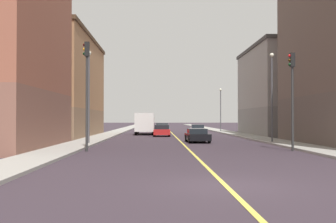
% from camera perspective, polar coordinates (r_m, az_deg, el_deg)
% --- Properties ---
extents(ground_plane, '(400.00, 400.00, 0.00)m').
position_cam_1_polar(ground_plane, '(13.18, 7.83, -9.98)').
color(ground_plane, '#352A33').
rests_on(ground_plane, ground).
extents(sidewalk_left, '(2.57, 168.00, 0.15)m').
position_cam_1_polar(sidewalk_left, '(62.74, 7.98, -2.79)').
color(sidewalk_left, '#9E9B93').
rests_on(sidewalk_left, ground).
extents(sidewalk_right, '(2.57, 168.00, 0.15)m').
position_cam_1_polar(sidewalk_right, '(62.18, -7.14, -2.81)').
color(sidewalk_right, '#9E9B93').
rests_on(sidewalk_right, ground).
extents(lane_center_stripe, '(0.16, 154.00, 0.01)m').
position_cam_1_polar(lane_center_stripe, '(61.92, 0.45, -2.88)').
color(lane_center_stripe, '#E5D14C').
rests_on(lane_center_stripe, ground).
extents(building_left_mid, '(12.17, 16.45, 10.97)m').
position_cam_1_polar(building_left_mid, '(54.51, 17.29, 2.67)').
color(building_left_mid, gray).
rests_on(building_left_mid, ground).
extents(building_right_midblock, '(12.17, 20.92, 11.35)m').
position_cam_1_polar(building_right_midblock, '(49.51, -17.14, 3.25)').
color(building_right_midblock, '#8F6B4F').
rests_on(building_right_midblock, ground).
extents(traffic_light_left_near, '(0.40, 0.32, 6.26)m').
position_cam_1_polar(traffic_light_left_near, '(27.77, 16.60, 3.13)').
color(traffic_light_left_near, '#2D2D2D').
rests_on(traffic_light_left_near, ground).
extents(traffic_light_right_near, '(0.40, 0.32, 6.90)m').
position_cam_1_polar(traffic_light_right_near, '(26.80, -11.05, 4.03)').
color(traffic_light_right_near, '#2D2D2D').
rests_on(traffic_light_right_near, ground).
extents(street_lamp_left_near, '(0.36, 0.36, 7.43)m').
position_cam_1_polar(street_lamp_left_near, '(36.06, 14.02, 3.13)').
color(street_lamp_left_near, '#4C4C51').
rests_on(street_lamp_left_near, ground).
extents(street_lamp_right_near, '(0.36, 0.36, 7.31)m').
position_cam_1_polar(street_lamp_right_near, '(33.71, -10.77, 3.29)').
color(street_lamp_right_near, '#4C4C51').
rests_on(street_lamp_right_near, ground).
extents(street_lamp_left_far, '(0.36, 0.36, 6.49)m').
position_cam_1_polar(street_lamp_left_far, '(63.67, 7.20, 0.88)').
color(street_lamp_left_far, '#4C4C51').
rests_on(street_lamp_left_far, ground).
extents(car_teal, '(2.09, 4.57, 1.38)m').
position_cam_1_polar(car_teal, '(62.21, -0.83, -2.26)').
color(car_teal, '#196670').
rests_on(car_teal, ground).
extents(car_maroon, '(1.87, 4.64, 1.22)m').
position_cam_1_polar(car_maroon, '(80.54, -2.95, -2.02)').
color(car_maroon, maroon).
rests_on(car_maroon, ground).
extents(car_black, '(1.99, 4.25, 1.19)m').
position_cam_1_polar(car_black, '(36.41, 4.03, -3.30)').
color(car_black, black).
rests_on(car_black, ground).
extents(car_orange, '(2.04, 4.54, 1.18)m').
position_cam_1_polar(car_orange, '(71.29, -3.06, -2.16)').
color(car_orange, orange).
rests_on(car_orange, ground).
extents(car_white, '(2.05, 4.38, 1.25)m').
position_cam_1_polar(car_white, '(57.04, 4.07, -2.43)').
color(car_white, white).
rests_on(car_white, ground).
extents(car_red, '(1.96, 4.08, 1.35)m').
position_cam_1_polar(car_red, '(48.79, -0.86, -2.62)').
color(car_red, red).
rests_on(car_red, ground).
extents(box_truck, '(2.44, 7.95, 2.75)m').
position_cam_1_polar(box_truck, '(54.44, -3.17, -1.58)').
color(box_truck, maroon).
rests_on(box_truck, ground).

